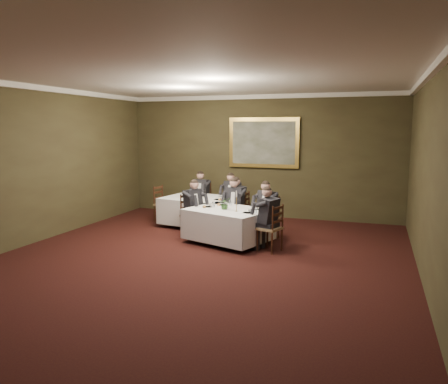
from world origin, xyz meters
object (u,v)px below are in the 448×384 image
Objects in this scene: diner_main_backleft at (235,212)px; chair_main_backright at (268,226)px; chair_sec_endright at (239,220)px; chair_sec_backright at (233,211)px; diner_main_backright at (267,217)px; table_main at (228,223)px; chair_main_backleft at (235,221)px; chair_sec_backleft at (202,208)px; diner_main_endleft at (192,214)px; chair_sec_endleft at (164,212)px; diner_sec_backleft at (202,200)px; candlestick at (236,203)px; centerpiece at (225,203)px; chair_main_endright at (270,238)px; diner_main_endright at (270,227)px; diner_sec_endright at (239,211)px; chair_main_endleft at (192,224)px; painting at (264,143)px; diner_sec_backright at (232,203)px.

diner_main_backleft is 1.35× the size of chair_main_backright.
chair_sec_endright is (0.04, 0.19, -0.23)m from diner_main_backleft.
diner_main_backright is at bearing 148.23° from chair_sec_backright.
chair_main_backright is at bearing 43.35° from table_main.
chair_main_backleft is 1.99m from chair_sec_backleft.
diner_main_backleft is 1.33m from chair_sec_backright.
diner_main_endleft is (-1.77, -0.34, 0.23)m from chair_main_backright.
diner_main_backleft is at bearing 85.59° from chair_sec_endleft.
diner_sec_backleft is (-1.45, 1.36, 0.00)m from diner_main_backleft.
chair_sec_endright is 1.54m from candlestick.
candlestick reaches higher than chair_main_backleft.
centerpiece is at bearing 102.29° from chair_main_backleft.
diner_main_endright is at bearing 90.00° from chair_main_endright.
chair_sec_endleft is (-2.28, 0.35, -0.23)m from diner_sec_endright.
chair_sec_backleft is 3.59× the size of centerpiece.
diner_sec_backleft reaches higher than candlestick.
chair_sec_endleft is at bearing 89.21° from diner_sec_endright.
chair_main_backleft is 1.00× the size of chair_main_endleft.
diner_main_endleft reaches higher than chair_sec_backleft.
chair_sec_endright is (-0.85, 0.50, -0.23)m from diner_main_backright.
candlestick reaches higher than chair_main_endright.
diner_main_endleft is at bearing -110.48° from painting.
chair_sec_backright is (0.97, -0.14, -0.23)m from diner_sec_backleft.
chair_main_endright is 0.74× the size of diner_sec_endright.
diner_sec_backleft reaches higher than chair_main_backright.
painting reaches higher than diner_main_endleft.
diner_main_endleft is at bearing 158.48° from centerpiece.
chair_main_backright is (0.89, -0.29, -0.23)m from diner_main_backleft.
chair_main_endleft is 2.14× the size of candlestick.
chair_sec_endright is at bearing -3.45° from chair_main_backright.
diner_sec_endright is at bearing -3.21° from chair_main_backright.
chair_sec_endright reaches higher than table_main.
centerpiece reaches higher than chair_sec_backleft.
chair_sec_backright is at bearing 105.88° from table_main.
chair_main_endright and chair_sec_backleft have the same top height.
centerpiece is 0.60× the size of candlestick.
diner_main_backleft is 1.29m from candlestick.
diner_main_backright is at bearing 167.98° from chair_main_backleft.
chair_sec_backleft is at bearing 7.71° from chair_sec_backright.
diner_main_backleft reaches higher than chair_sec_endright.
chair_main_endright is at bearing 138.32° from chair_sec_backleft.
diner_main_endleft reaches higher than chair_main_backleft.
chair_sec_endleft is (-3.14, 0.84, 0.00)m from chair_main_backright.
chair_main_endright is at bearing -18.99° from table_main.
chair_main_endright is 3.07m from chair_sec_backright.
chair_main_endright and chair_sec_endleft have the same top height.
chair_main_backleft is at bearing 141.17° from diner_sec_backleft.
chair_main_endleft is 2.08m from chair_sec_backleft.
diner_sec_backright is at bearing 52.91° from chair_main_endright.
table_main is 1.55× the size of diner_main_backright.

